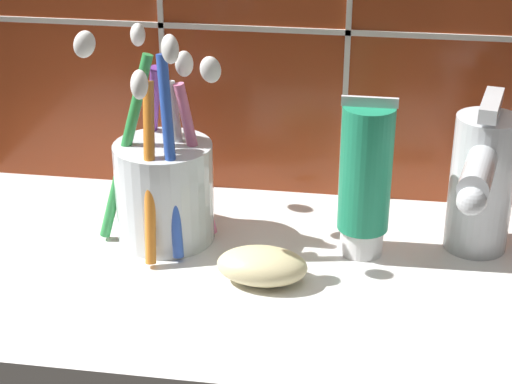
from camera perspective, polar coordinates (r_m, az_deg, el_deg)
name	(u,v)px	position (r cm, az deg, el deg)	size (l,w,h in cm)	color
sink_counter	(307,282)	(70.09, 3.45, -6.02)	(67.73, 30.38, 2.00)	white
toothbrush_cup	(164,183)	(72.63, -6.16, 0.60)	(11.97, 14.99, 19.25)	silver
toothpaste_tube	(365,178)	(69.79, 7.30, 0.90)	(4.45, 4.24, 13.74)	white
sink_faucet	(481,180)	(71.94, 14.79, 0.75)	(5.47, 12.81, 13.30)	silver
soap_bar	(262,266)	(67.48, 0.40, -4.95)	(7.22, 4.59, 2.80)	beige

